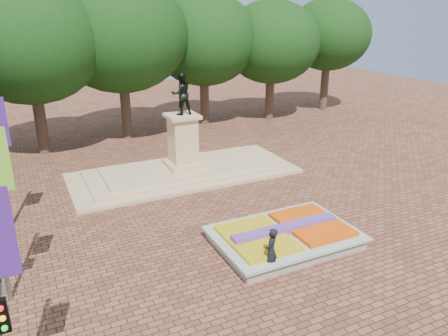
{
  "coord_description": "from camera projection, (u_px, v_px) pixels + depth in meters",
  "views": [
    {
      "loc": [
        -8.97,
        -16.34,
        10.03
      ],
      "look_at": [
        0.23,
        2.65,
        2.2
      ],
      "focal_mm": 35.0,
      "sensor_mm": 36.0,
      "label": 1
    }
  ],
  "objects": [
    {
      "name": "ground",
      "position": [
        244.0,
        229.0,
        20.94
      ],
      "size": [
        90.0,
        90.0,
        0.0
      ],
      "primitive_type": "plane",
      "color": "brown",
      "rests_on": "ground"
    },
    {
      "name": "flower_bed",
      "position": [
        285.0,
        236.0,
        19.54
      ],
      "size": [
        6.3,
        4.3,
        0.91
      ],
      "color": "gray",
      "rests_on": "ground"
    },
    {
      "name": "monument",
      "position": [
        184.0,
        162.0,
        27.38
      ],
      "size": [
        14.0,
        6.0,
        6.4
      ],
      "color": "tan",
      "rests_on": "ground"
    },
    {
      "name": "tree_row_back",
      "position": [
        164.0,
        51.0,
        34.76
      ],
      "size": [
        44.8,
        8.8,
        10.43
      ],
      "color": "#3A2C1F",
      "rests_on": "ground"
    },
    {
      "name": "pedestrian",
      "position": [
        271.0,
        251.0,
        17.24
      ],
      "size": [
        0.83,
        0.81,
        1.92
      ],
      "primitive_type": "imported",
      "rotation": [
        0.0,
        0.0,
        3.87
      ],
      "color": "black",
      "rests_on": "ground"
    }
  ]
}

